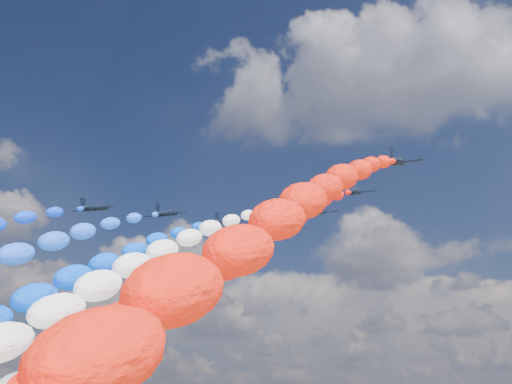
% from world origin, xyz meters
% --- Properties ---
extents(jet_0, '(9.17, 12.31, 6.26)m').
position_xyz_m(jet_0, '(-32.47, -5.13, 108.91)').
color(jet_0, black).
extents(jet_1, '(9.53, 12.56, 6.26)m').
position_xyz_m(jet_1, '(-20.62, 4.09, 108.91)').
color(jet_1, black).
extents(jet_2, '(9.41, 12.47, 6.26)m').
position_xyz_m(jet_2, '(-12.00, 14.56, 108.91)').
color(jet_2, black).
extents(trail_2, '(5.65, 105.78, 57.37)m').
position_xyz_m(trail_2, '(-12.00, -40.27, 81.44)').
color(trail_2, '#0342E0').
extents(jet_3, '(9.58, 12.60, 6.26)m').
position_xyz_m(jet_3, '(0.56, 11.01, 108.91)').
color(jet_3, black).
extents(trail_3, '(5.65, 105.78, 57.37)m').
position_xyz_m(trail_3, '(0.56, -43.82, 81.44)').
color(trail_3, white).
extents(jet_4, '(9.42, 12.49, 6.26)m').
position_xyz_m(jet_4, '(-0.91, 25.17, 108.91)').
color(jet_4, black).
extents(trail_4, '(5.65, 105.78, 57.37)m').
position_xyz_m(trail_4, '(-0.91, -29.66, 81.44)').
color(trail_4, white).
extents(jet_5, '(9.63, 12.63, 6.26)m').
position_xyz_m(jet_5, '(9.76, 15.70, 108.91)').
color(jet_5, black).
extents(trail_5, '(5.65, 105.78, 57.37)m').
position_xyz_m(trail_5, '(9.76, -39.13, 81.44)').
color(trail_5, '#F61807').
extents(jet_6, '(9.20, 12.33, 6.26)m').
position_xyz_m(jet_6, '(19.89, 5.83, 108.91)').
color(jet_6, black).
extents(trail_6, '(5.65, 105.78, 57.37)m').
position_xyz_m(trail_6, '(19.89, -48.99, 81.44)').
color(trail_6, red).
extents(jet_7, '(8.85, 12.07, 6.26)m').
position_xyz_m(jet_7, '(30.92, -6.79, 108.91)').
color(jet_7, black).
extents(trail_7, '(5.65, 105.78, 57.37)m').
position_xyz_m(trail_7, '(30.92, -61.61, 81.44)').
color(trail_7, red).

